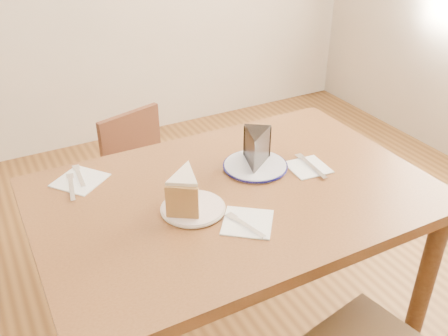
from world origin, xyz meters
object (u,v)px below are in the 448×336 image
at_px(chair_far, 150,186).
at_px(plate_cream, 193,208).
at_px(plate_navy, 255,166).
at_px(chocolate_cake, 256,151).
at_px(table, 235,217).
at_px(carrot_cake, 186,190).

relative_size(chair_far, plate_cream, 3.99).
distance_m(chair_far, plate_navy, 0.71).
xyz_separation_m(chair_far, chocolate_cake, (0.17, -0.59, 0.42)).
distance_m(plate_cream, chocolate_cake, 0.31).
bearing_deg(plate_navy, chocolate_cake, -129.95).
distance_m(plate_navy, chocolate_cake, 0.06).
xyz_separation_m(chair_far, plate_navy, (0.18, -0.59, 0.36)).
height_order(table, plate_navy, plate_navy).
bearing_deg(chocolate_cake, plate_cream, 58.67).
bearing_deg(plate_navy, plate_cream, -156.56).
xyz_separation_m(table, chocolate_cake, (0.13, 0.09, 0.16)).
relative_size(table, plate_cream, 6.70).
bearing_deg(plate_navy, carrot_cake, -161.14).
distance_m(plate_cream, carrot_cake, 0.06).
xyz_separation_m(plate_cream, plate_navy, (0.28, 0.12, 0.00)).
relative_size(table, chair_far, 1.68).
height_order(chair_far, chocolate_cake, chocolate_cake).
distance_m(table, plate_navy, 0.19).
bearing_deg(plate_cream, chair_far, 81.32).
bearing_deg(chair_far, plate_navy, 90.10).
distance_m(chair_far, plate_cream, 0.80).
bearing_deg(table, plate_cream, -167.95).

